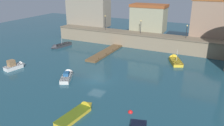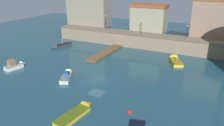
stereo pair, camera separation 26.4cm
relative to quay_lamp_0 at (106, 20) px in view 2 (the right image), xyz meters
The scene contains 13 objects.
ground_plane 24.84m from the quay_lamp_0, 65.69° to the right, with size 120.78×120.78×0.00m, color #1E4756.
quay_wall 10.77m from the quay_lamp_0, ahead, with size 46.51×4.02×3.49m.
old_town_backdrop 9.69m from the quay_lamp_0, 25.79° to the left, with size 47.75×5.18×9.62m.
pier_dock 11.24m from the quay_lamp_0, 62.12° to the right, with size 2.46×13.39×0.70m.
quay_lamp_0 is the anchor object (origin of this frame).
quay_lamp_1 9.78m from the quay_lamp_0, ahead, with size 0.32×0.32×3.20m.
quay_lamp_2 20.60m from the quay_lamp_0, ahead, with size 0.32×0.32×2.94m.
moored_boat_0 21.83m from the quay_lamp_0, 19.79° to the right, with size 4.04×5.97×3.56m.
moored_boat_3 13.47m from the quay_lamp_0, 131.44° to the right, with size 2.78×6.24×2.55m.
moored_boat_4 25.68m from the quay_lamp_0, 104.83° to the right, with size 2.19×4.33×2.18m.
moored_boat_5 24.54m from the quay_lamp_0, 78.03° to the right, with size 3.63×5.43×1.58m.
moored_boat_6 34.72m from the quay_lamp_0, 67.49° to the right, with size 2.31×6.47×1.62m.
mooring_buoy_0 34.79m from the quay_lamp_0, 56.81° to the right, with size 0.64×0.64×0.64m, color red.
Camera 2 is at (17.86, -29.64, 15.85)m, focal length 36.04 mm.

